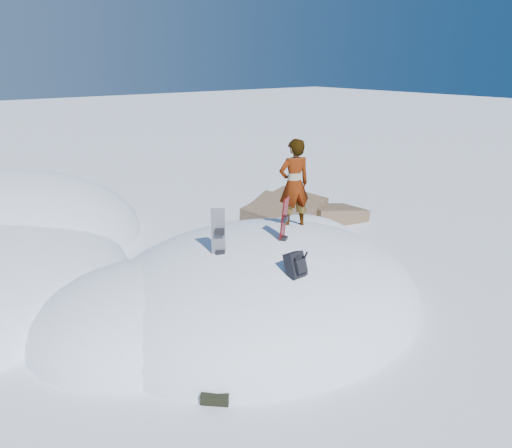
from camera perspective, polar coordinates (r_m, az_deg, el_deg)
ground at (r=10.35m, az=0.52°, el=-8.96°), size 120.00×120.00×0.00m
snow_mound at (r=10.42m, az=-1.06°, el=-8.75°), size 8.00×6.00×3.00m
rock_outcrop at (r=14.68m, az=4.60°, el=-0.51°), size 4.68×4.41×1.68m
snowboard_red at (r=9.48m, az=3.11°, el=-0.84°), size 0.30×0.27×1.36m
snowboard_dark at (r=8.99m, az=-4.26°, el=-2.35°), size 0.30×0.28×1.35m
backpack at (r=8.42m, az=4.59°, el=-4.67°), size 0.30×0.38×0.50m
gear_pile at (r=7.85m, az=-4.25°, el=-17.98°), size 0.80×0.71×0.21m
person at (r=10.32m, az=4.37°, el=4.54°), size 0.78×0.61×1.89m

